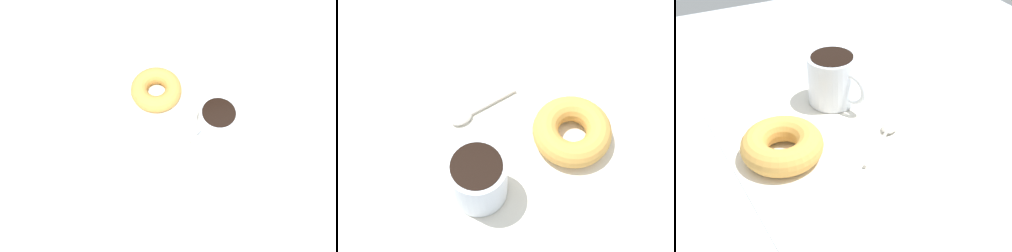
# 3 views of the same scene
# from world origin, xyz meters

# --- Properties ---
(ground_plane) EXTENTS (1.20, 1.20, 0.02)m
(ground_plane) POSITION_xyz_m (0.00, 0.00, -0.01)
(ground_plane) COLOR #B2BCC6
(napkin) EXTENTS (0.37, 0.37, 0.00)m
(napkin) POSITION_xyz_m (0.00, 0.01, 0.00)
(napkin) COLOR white
(napkin) RESTS_ON ground_plane
(coffee_cup) EXTENTS (0.08, 0.11, 0.08)m
(coffee_cup) POSITION_xyz_m (0.03, 0.11, 0.05)
(coffee_cup) COLOR silver
(coffee_cup) RESTS_ON napkin
(donut) EXTENTS (0.12, 0.12, 0.04)m
(donut) POSITION_xyz_m (-0.10, 0.01, 0.02)
(donut) COLOR gold
(donut) RESTS_ON napkin
(spoon) EXTENTS (0.10, 0.09, 0.01)m
(spoon) POSITION_xyz_m (0.06, -0.01, 0.01)
(spoon) COLOR #B7B2A8
(spoon) RESTS_ON napkin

